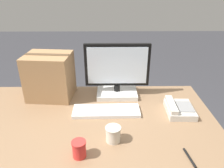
# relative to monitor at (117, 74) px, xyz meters

# --- Properties ---
(office_desk) EXTENTS (1.80, 0.90, 0.75)m
(office_desk) POSITION_rel_monitor_xyz_m (-0.28, -0.31, -0.55)
(office_desk) COLOR #8C6B4C
(office_desk) RESTS_ON ground_plane
(monitor) EXTENTS (0.47, 0.22, 0.40)m
(monitor) POSITION_rel_monitor_xyz_m (0.00, 0.00, 0.00)
(monitor) COLOR white
(monitor) RESTS_ON office_desk
(keyboard) EXTENTS (0.44, 0.16, 0.03)m
(keyboard) POSITION_rel_monitor_xyz_m (-0.08, -0.25, -0.16)
(keyboard) COLOR silver
(keyboard) RESTS_ON office_desk
(desk_phone) EXTENTS (0.18, 0.22, 0.07)m
(desk_phone) POSITION_rel_monitor_xyz_m (0.40, -0.25, -0.14)
(desk_phone) COLOR beige
(desk_phone) RESTS_ON office_desk
(paper_cup_left) EXTENTS (0.07, 0.07, 0.09)m
(paper_cup_left) POSITION_rel_monitor_xyz_m (-0.21, -0.64, -0.12)
(paper_cup_left) COLOR red
(paper_cup_left) RESTS_ON office_desk
(paper_cup_right) EXTENTS (0.09, 0.09, 0.09)m
(paper_cup_right) POSITION_rel_monitor_xyz_m (-0.04, -0.53, -0.12)
(paper_cup_right) COLOR beige
(paper_cup_right) RESTS_ON office_desk
(cardboard_box) EXTENTS (0.34, 0.28, 0.33)m
(cardboard_box) POSITION_rel_monitor_xyz_m (-0.49, -0.01, -0.01)
(cardboard_box) COLOR #9E754C
(cardboard_box) RESTS_ON office_desk
(pen_marker) EXTENTS (0.03, 0.13, 0.01)m
(pen_marker) POSITION_rel_monitor_xyz_m (0.34, -0.67, -0.16)
(pen_marker) COLOR black
(pen_marker) RESTS_ON office_desk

